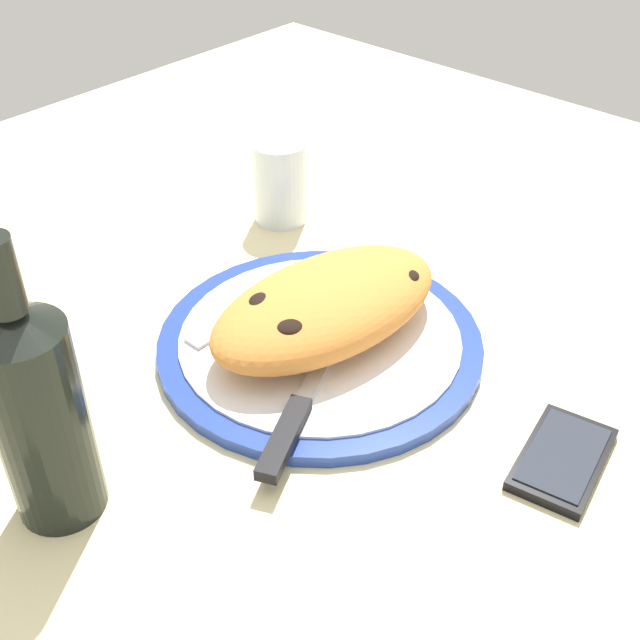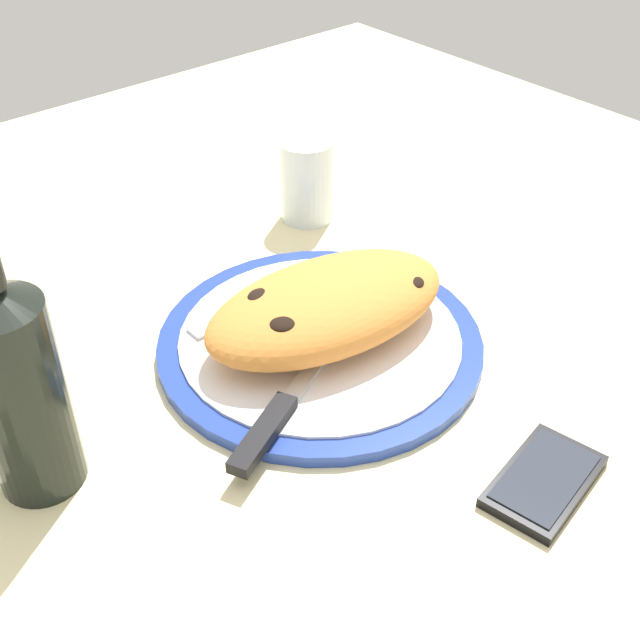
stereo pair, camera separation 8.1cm
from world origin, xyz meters
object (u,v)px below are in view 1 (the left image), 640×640
at_px(calzone, 324,305).
at_px(knife, 297,413).
at_px(fork, 242,313).
at_px(plate, 320,342).
at_px(water_glass, 280,186).
at_px(smartphone, 563,458).
at_px(wine_bottle, 38,411).

bearing_deg(calzone, knife, 30.75).
distance_m(calzone, fork, 0.09).
distance_m(plate, water_glass, 0.27).
relative_size(smartphone, water_glass, 1.16).
relative_size(plate, fork, 1.91).
bearing_deg(knife, fork, -116.24).
relative_size(smartphone, wine_bottle, 0.48).
bearing_deg(fork, calzone, 114.78).
bearing_deg(plate, wine_bottle, -4.31).
xyz_separation_m(plate, smartphone, (-0.02, 0.26, -0.00)).
bearing_deg(water_glass, fork, 33.94).
distance_m(fork, water_glass, 0.23).
bearing_deg(fork, smartphone, 98.44).
xyz_separation_m(fork, knife, (0.07, 0.15, 0.00)).
xyz_separation_m(calzone, smartphone, (-0.01, 0.26, -0.04)).
relative_size(calzone, water_glass, 2.67).
bearing_deg(knife, water_glass, -133.66).
height_order(calzone, water_glass, water_glass).
distance_m(plate, smartphone, 0.26).
bearing_deg(smartphone, water_glass, -106.25).
distance_m(knife, wine_bottle, 0.22).
relative_size(plate, wine_bottle, 1.29).
relative_size(fork, knife, 0.77).
bearing_deg(smartphone, wine_bottle, -42.10).
xyz_separation_m(calzone, knife, (0.11, 0.07, -0.03)).
xyz_separation_m(plate, wine_bottle, (0.29, -0.02, 0.10)).
distance_m(fork, knife, 0.16).
xyz_separation_m(knife, wine_bottle, (0.19, -0.08, 0.08)).
height_order(plate, smartphone, plate).
relative_size(knife, water_glass, 2.14).
distance_m(fork, smartphone, 0.35).
relative_size(fork, smartphone, 1.42).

